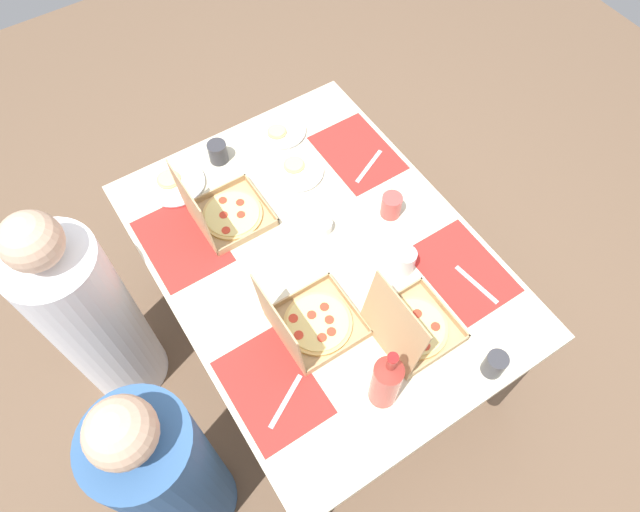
{
  "coord_description": "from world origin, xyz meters",
  "views": [
    {
      "loc": [
        -0.9,
        0.58,
        2.51
      ],
      "look_at": [
        0.0,
        0.0,
        0.73
      ],
      "focal_mm": 32.4,
      "sensor_mm": 36.0,
      "label": 1
    }
  ],
  "objects_px": {
    "pizza_box_edge_far": "(410,327)",
    "cup_clear_left": "(391,206)",
    "plate_near_right": "(175,183)",
    "cup_clear_right": "(218,152)",
    "diner_right_seat": "(94,320)",
    "pizza_box_center": "(224,213)",
    "condiment_bowl": "(322,226)",
    "pizza_box_corner_right": "(310,324)",
    "cup_red": "(405,261)",
    "plate_far_left": "(297,171)",
    "cup_spare": "(495,364)",
    "diner_left_seat": "(169,474)",
    "soda_bottle": "(386,381)",
    "plate_middle": "(281,131)"
  },
  "relations": [
    {
      "from": "pizza_box_edge_far",
      "to": "cup_clear_left",
      "type": "bearing_deg",
      "value": -29.55
    },
    {
      "from": "plate_near_right",
      "to": "cup_clear_right",
      "type": "bearing_deg",
      "value": -84.3
    },
    {
      "from": "cup_clear_left",
      "to": "diner_right_seat",
      "type": "relative_size",
      "value": 0.08
    },
    {
      "from": "pizza_box_center",
      "to": "cup_clear_left",
      "type": "distance_m",
      "value": 0.62
    },
    {
      "from": "plate_near_right",
      "to": "condiment_bowl",
      "type": "relative_size",
      "value": 2.92
    },
    {
      "from": "pizza_box_edge_far",
      "to": "plate_near_right",
      "type": "height_order",
      "value": "pizza_box_edge_far"
    },
    {
      "from": "pizza_box_corner_right",
      "to": "pizza_box_center",
      "type": "xyz_separation_m",
      "value": [
        0.55,
        0.03,
        -0.0
      ]
    },
    {
      "from": "pizza_box_center",
      "to": "cup_red",
      "type": "height_order",
      "value": "pizza_box_center"
    },
    {
      "from": "plate_far_left",
      "to": "condiment_bowl",
      "type": "distance_m",
      "value": 0.29
    },
    {
      "from": "plate_near_right",
      "to": "cup_spare",
      "type": "xyz_separation_m",
      "value": [
        -1.24,
        -0.53,
        0.04
      ]
    },
    {
      "from": "cup_clear_left",
      "to": "plate_near_right",
      "type": "bearing_deg",
      "value": 47.81
    },
    {
      "from": "plate_near_right",
      "to": "cup_clear_right",
      "type": "height_order",
      "value": "cup_clear_right"
    },
    {
      "from": "cup_red",
      "to": "diner_left_seat",
      "type": "distance_m",
      "value": 1.06
    },
    {
      "from": "cup_clear_right",
      "to": "cup_red",
      "type": "relative_size",
      "value": 0.89
    },
    {
      "from": "pizza_box_edge_far",
      "to": "cup_red",
      "type": "height_order",
      "value": "pizza_box_edge_far"
    },
    {
      "from": "pizza_box_center",
      "to": "cup_clear_left",
      "type": "xyz_separation_m",
      "value": [
        -0.31,
        -0.54,
        0.0
      ]
    },
    {
      "from": "plate_far_left",
      "to": "cup_red",
      "type": "relative_size",
      "value": 2.15
    },
    {
      "from": "soda_bottle",
      "to": "cup_clear_right",
      "type": "height_order",
      "value": "soda_bottle"
    },
    {
      "from": "pizza_box_center",
      "to": "diner_left_seat",
      "type": "relative_size",
      "value": 0.26
    },
    {
      "from": "cup_clear_left",
      "to": "soda_bottle",
      "type": "bearing_deg",
      "value": 141.47
    },
    {
      "from": "cup_clear_right",
      "to": "diner_left_seat",
      "type": "xyz_separation_m",
      "value": [
        -0.93,
        0.71,
        -0.25
      ]
    },
    {
      "from": "soda_bottle",
      "to": "condiment_bowl",
      "type": "xyz_separation_m",
      "value": [
        0.63,
        -0.18,
        -0.11
      ]
    },
    {
      "from": "cup_clear_right",
      "to": "condiment_bowl",
      "type": "xyz_separation_m",
      "value": [
        -0.51,
        -0.16,
        -0.02
      ]
    },
    {
      "from": "pizza_box_edge_far",
      "to": "diner_left_seat",
      "type": "distance_m",
      "value": 0.93
    },
    {
      "from": "cup_clear_left",
      "to": "condiment_bowl",
      "type": "height_order",
      "value": "cup_clear_left"
    },
    {
      "from": "plate_near_right",
      "to": "diner_right_seat",
      "type": "bearing_deg",
      "value": 116.62
    },
    {
      "from": "plate_far_left",
      "to": "pizza_box_corner_right",
      "type": "bearing_deg",
      "value": 151.94
    },
    {
      "from": "soda_bottle",
      "to": "diner_right_seat",
      "type": "bearing_deg",
      "value": 38.64
    },
    {
      "from": "diner_right_seat",
      "to": "pizza_box_edge_far",
      "type": "bearing_deg",
      "value": -129.82
    },
    {
      "from": "plate_middle",
      "to": "plate_far_left",
      "type": "relative_size",
      "value": 0.95
    },
    {
      "from": "pizza_box_center",
      "to": "pizza_box_edge_far",
      "type": "bearing_deg",
      "value": -158.13
    },
    {
      "from": "plate_near_right",
      "to": "cup_clear_left",
      "type": "height_order",
      "value": "cup_clear_left"
    },
    {
      "from": "soda_bottle",
      "to": "cup_spare",
      "type": "xyz_separation_m",
      "value": [
        -0.12,
        -0.34,
        -0.08
      ]
    },
    {
      "from": "plate_middle",
      "to": "condiment_bowl",
      "type": "bearing_deg",
      "value": 166.1
    },
    {
      "from": "condiment_bowl",
      "to": "diner_right_seat",
      "type": "bearing_deg",
      "value": 75.06
    },
    {
      "from": "cup_spare",
      "to": "condiment_bowl",
      "type": "distance_m",
      "value": 0.77
    },
    {
      "from": "diner_right_seat",
      "to": "cup_clear_right",
      "type": "bearing_deg",
      "value": -68.94
    },
    {
      "from": "diner_right_seat",
      "to": "cup_clear_left",
      "type": "bearing_deg",
      "value": -105.47
    },
    {
      "from": "plate_middle",
      "to": "soda_bottle",
      "type": "height_order",
      "value": "soda_bottle"
    },
    {
      "from": "plate_near_right",
      "to": "diner_left_seat",
      "type": "bearing_deg",
      "value": 150.92
    },
    {
      "from": "pizza_box_center",
      "to": "diner_left_seat",
      "type": "xyz_separation_m",
      "value": [
        -0.65,
        0.59,
        -0.26
      ]
    },
    {
      "from": "pizza_box_edge_far",
      "to": "cup_red",
      "type": "relative_size",
      "value": 3.0
    },
    {
      "from": "soda_bottle",
      "to": "plate_middle",
      "type": "bearing_deg",
      "value": -15.12
    },
    {
      "from": "plate_far_left",
      "to": "diner_right_seat",
      "type": "height_order",
      "value": "diner_right_seat"
    },
    {
      "from": "pizza_box_center",
      "to": "diner_right_seat",
      "type": "xyz_separation_m",
      "value": [
        0.0,
        0.59,
        -0.25
      ]
    },
    {
      "from": "plate_far_left",
      "to": "diner_right_seat",
      "type": "relative_size",
      "value": 0.18
    },
    {
      "from": "condiment_bowl",
      "to": "pizza_box_corner_right",
      "type": "bearing_deg",
      "value": 141.47
    },
    {
      "from": "pizza_box_edge_far",
      "to": "plate_far_left",
      "type": "bearing_deg",
      "value": -3.69
    },
    {
      "from": "condiment_bowl",
      "to": "diner_left_seat",
      "type": "distance_m",
      "value": 1.0
    },
    {
      "from": "plate_middle",
      "to": "cup_red",
      "type": "xyz_separation_m",
      "value": [
        -0.79,
        -0.03,
        0.04
      ]
    }
  ]
}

